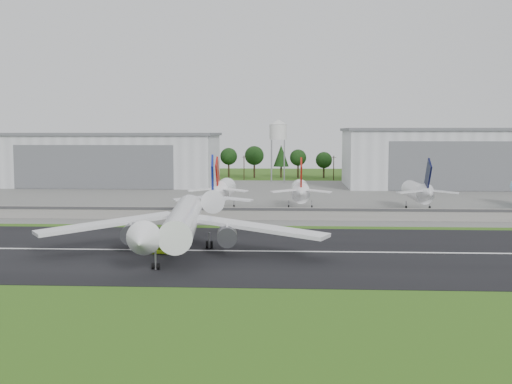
# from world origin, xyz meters

# --- Properties ---
(ground) EXTENTS (600.00, 600.00, 0.00)m
(ground) POSITION_xyz_m (0.00, 0.00, 0.00)
(ground) COLOR #355814
(ground) RESTS_ON ground
(runway) EXTENTS (320.00, 60.00, 0.10)m
(runway) POSITION_xyz_m (0.00, 10.00, 0.05)
(runway) COLOR black
(runway) RESTS_ON ground
(runway_centerline) EXTENTS (220.00, 1.00, 0.02)m
(runway_centerline) POSITION_xyz_m (0.00, 10.00, 0.11)
(runway_centerline) COLOR white
(runway_centerline) RESTS_ON runway
(apron) EXTENTS (320.00, 150.00, 0.10)m
(apron) POSITION_xyz_m (0.00, 120.00, 0.05)
(apron) COLOR slate
(apron) RESTS_ON ground
(blast_fence) EXTENTS (240.00, 0.61, 3.50)m
(blast_fence) POSITION_xyz_m (0.00, 54.99, 1.81)
(blast_fence) COLOR gray
(blast_fence) RESTS_ON ground
(hangar_west) EXTENTS (97.00, 44.00, 23.20)m
(hangar_west) POSITION_xyz_m (-80.00, 164.92, 11.63)
(hangar_west) COLOR silver
(hangar_west) RESTS_ON ground
(hangar_east) EXTENTS (102.00, 47.00, 25.20)m
(hangar_east) POSITION_xyz_m (75.00, 164.92, 12.63)
(hangar_east) COLOR silver
(hangar_east) RESTS_ON ground
(water_tower) EXTENTS (8.40, 8.40, 29.40)m
(water_tower) POSITION_xyz_m (-5.00, 185.00, 24.55)
(water_tower) COLOR #99999E
(water_tower) RESTS_ON ground
(utility_poles) EXTENTS (230.00, 3.00, 12.00)m
(utility_poles) POSITION_xyz_m (0.00, 200.00, 0.00)
(utility_poles) COLOR black
(utility_poles) RESTS_ON ground
(treeline) EXTENTS (320.00, 16.00, 22.00)m
(treeline) POSITION_xyz_m (0.00, 215.00, 0.00)
(treeline) COLOR black
(treeline) RESTS_ON ground
(main_airliner) EXTENTS (56.99, 59.27, 18.17)m
(main_airliner) POSITION_xyz_m (-20.16, 9.57, 4.89)
(main_airliner) COLOR white
(main_airliner) RESTS_ON runway
(ground_vehicle) EXTENTS (4.78, 2.76, 1.25)m
(ground_vehicle) POSITION_xyz_m (-23.67, 6.23, 0.73)
(ground_vehicle) COLOR #BBEB1B
(ground_vehicle) RESTS_ON runway
(parked_jet_red_a) EXTENTS (7.36, 31.29, 16.68)m
(parked_jet_red_a) POSITION_xyz_m (-19.62, 76.56, 6.17)
(parked_jet_red_a) COLOR white
(parked_jet_red_a) RESTS_ON ground
(parked_jet_red_b) EXTENTS (7.36, 31.29, 16.48)m
(parked_jet_red_b) POSITION_xyz_m (3.95, 76.53, 5.99)
(parked_jet_red_b) COLOR white
(parked_jet_red_b) RESTS_ON ground
(parked_jet_navy) EXTENTS (7.36, 31.29, 16.41)m
(parked_jet_navy) POSITION_xyz_m (39.08, 76.52, 5.92)
(parked_jet_navy) COLOR silver
(parked_jet_navy) RESTS_ON ground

